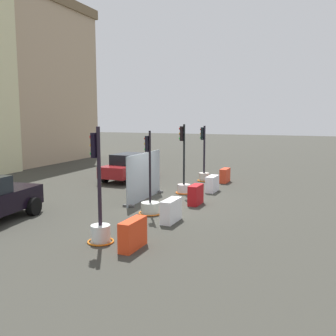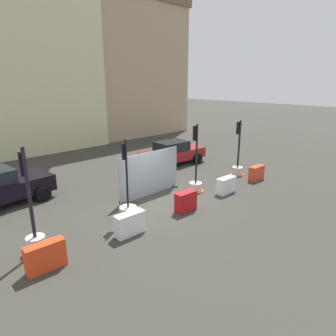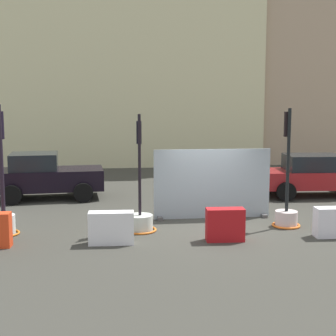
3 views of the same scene
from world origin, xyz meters
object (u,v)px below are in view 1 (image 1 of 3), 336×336
at_px(traffic_light_3, 204,171).
at_px(construction_barrier_1, 171,211).
at_px(traffic_light_2, 184,182).
at_px(construction_barrier_4, 225,175).
at_px(car_red_compact, 130,167).
at_px(construction_barrier_2, 196,195).
at_px(traffic_light_0, 100,221).
at_px(construction_barrier_0, 133,234).
at_px(traffic_light_1, 150,204).
at_px(construction_barrier_3, 212,184).

relative_size(traffic_light_3, construction_barrier_1, 2.78).
xyz_separation_m(traffic_light_2, construction_barrier_4, (3.83, -1.23, -0.17)).
distance_m(traffic_light_2, car_red_compact, 5.05).
height_order(construction_barrier_2, construction_barrier_4, construction_barrier_2).
relative_size(traffic_light_0, construction_barrier_2, 3.52).
distance_m(traffic_light_0, construction_barrier_1, 3.17).
xyz_separation_m(traffic_light_3, construction_barrier_0, (-11.93, -1.17, -0.18)).
relative_size(construction_barrier_0, construction_barrier_1, 1.00).
distance_m(construction_barrier_1, construction_barrier_2, 2.95).
distance_m(traffic_light_0, car_red_compact, 11.45).
height_order(construction_barrier_0, construction_barrier_4, construction_barrier_0).
relative_size(traffic_light_1, construction_barrier_2, 3.26).
bearing_deg(construction_barrier_0, construction_barrier_4, -0.42).
bearing_deg(traffic_light_1, traffic_light_0, 179.14).
bearing_deg(traffic_light_3, construction_barrier_1, -172.15).
bearing_deg(traffic_light_0, traffic_light_2, -0.25).
relative_size(traffic_light_3, construction_barrier_0, 2.79).
bearing_deg(traffic_light_0, construction_barrier_4, -6.15).
distance_m(traffic_light_2, construction_barrier_0, 8.19).
bearing_deg(traffic_light_2, traffic_light_3, 0.34).
bearing_deg(construction_barrier_1, traffic_light_3, 7.85).
distance_m(traffic_light_1, construction_barrier_2, 2.47).
bearing_deg(construction_barrier_2, traffic_light_2, 30.76).
relative_size(traffic_light_3, construction_barrier_4, 3.05).
height_order(traffic_light_1, construction_barrier_4, traffic_light_1).
bearing_deg(traffic_light_3, traffic_light_1, -179.69).
xyz_separation_m(construction_barrier_3, construction_barrier_4, (2.91, -0.01, -0.00)).
bearing_deg(construction_barrier_1, traffic_light_2, 13.36).
relative_size(construction_barrier_2, construction_barrier_3, 0.91).
bearing_deg(construction_barrier_4, traffic_light_1, 171.45).
height_order(traffic_light_1, construction_barrier_1, traffic_light_1).
relative_size(traffic_light_2, construction_barrier_0, 2.94).
bearing_deg(construction_barrier_4, construction_barrier_3, 179.72).
xyz_separation_m(traffic_light_1, traffic_light_3, (8.06, 0.04, 0.21)).
relative_size(traffic_light_0, construction_barrier_3, 3.20).
xyz_separation_m(traffic_light_3, construction_barrier_2, (-5.91, -1.27, -0.19)).
distance_m(traffic_light_0, traffic_light_1, 3.72).
xyz_separation_m(traffic_light_2, construction_barrier_1, (-5.04, -1.20, -0.16)).
bearing_deg(traffic_light_0, traffic_light_1, -0.86).
bearing_deg(traffic_light_0, construction_barrier_0, -97.49).
distance_m(traffic_light_3, construction_barrier_1, 8.94).
xyz_separation_m(traffic_light_0, traffic_light_1, (3.71, -0.06, -0.28)).
bearing_deg(traffic_light_0, car_red_compact, 21.77).
height_order(traffic_light_2, car_red_compact, traffic_light_2).
relative_size(construction_barrier_0, car_red_compact, 0.25).
bearing_deg(construction_barrier_4, traffic_light_0, 173.85).
bearing_deg(traffic_light_2, construction_barrier_3, -53.11).
height_order(traffic_light_0, traffic_light_1, traffic_light_0).
height_order(construction_barrier_3, car_red_compact, car_red_compact).
bearing_deg(traffic_light_2, construction_barrier_1, -166.64).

